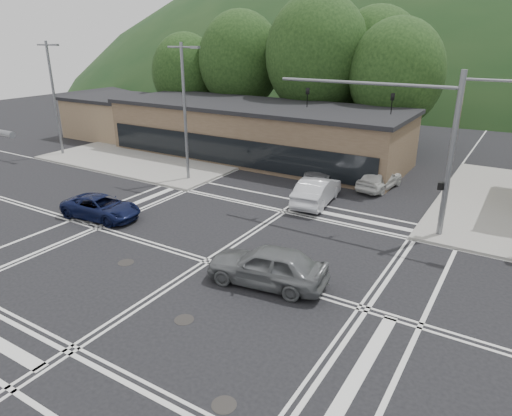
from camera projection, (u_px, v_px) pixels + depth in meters
The scene contains 18 objects.
ground at pixel (208, 261), 20.26m from camera, with size 120.00×120.00×0.00m, color black.
sidewalk_nw at pixel (175, 150), 39.51m from camera, with size 16.00×16.00×0.15m, color gray.
commercial_row at pixel (255, 132), 37.00m from camera, with size 24.00×8.00×4.00m, color brown.
commercial_nw at pixel (117, 117), 44.90m from camera, with size 8.00×7.00×3.60m, color #846B4F.
hill_north at pixel (479, 85), 91.91m from camera, with size 252.00×126.00×140.00m, color #193518.
tree_n_a at pixel (240, 60), 43.68m from camera, with size 8.00×8.00×11.75m.
tree_n_b at pixel (317, 55), 39.53m from camera, with size 9.00×9.00×12.98m.
tree_n_c at pixel (396, 74), 36.57m from camera, with size 7.60×7.60×10.87m.
tree_n_d at pixel (186, 72), 46.28m from camera, with size 6.80×6.80×9.76m.
tree_n_e at pixel (376, 62), 40.99m from camera, with size 8.40×8.40×11.98m.
streetlight_nw at pixel (185, 106), 29.76m from camera, with size 2.50×0.25×9.00m.
streetlight_w at pixel (54, 93), 36.36m from camera, with size 2.50×0.25×9.00m.
signal_mast_ne at pixel (426, 133), 21.58m from camera, with size 11.65×0.30×8.00m.
car_blue_west at pixel (101, 207), 24.85m from camera, with size 2.07×4.50×1.25m, color #0B1234.
car_grey_center at pixel (267, 265), 18.14m from camera, with size 1.95×4.85×1.65m, color slate.
car_queue_a at pixel (317, 191), 26.93m from camera, with size 1.68×4.81×1.58m, color silver.
car_queue_b at pixel (380, 178), 29.52m from camera, with size 1.68×4.17×1.42m, color silver.
car_northbound at pixel (328, 169), 31.81m from camera, with size 1.87×4.60×1.33m, color slate.
Camera 1 is at (11.30, -14.28, 9.42)m, focal length 32.00 mm.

